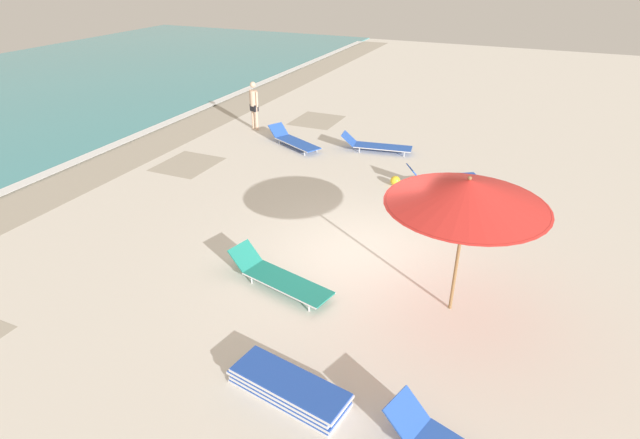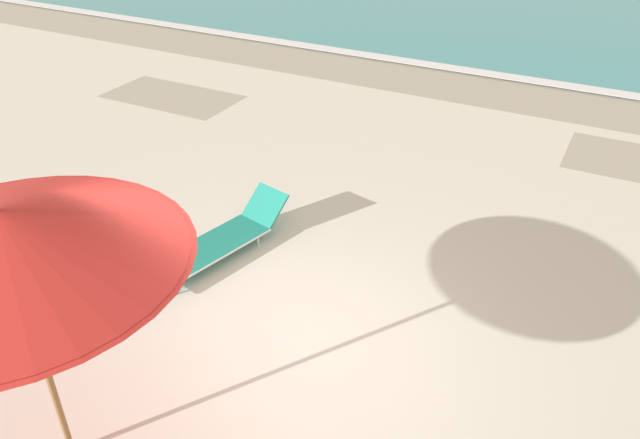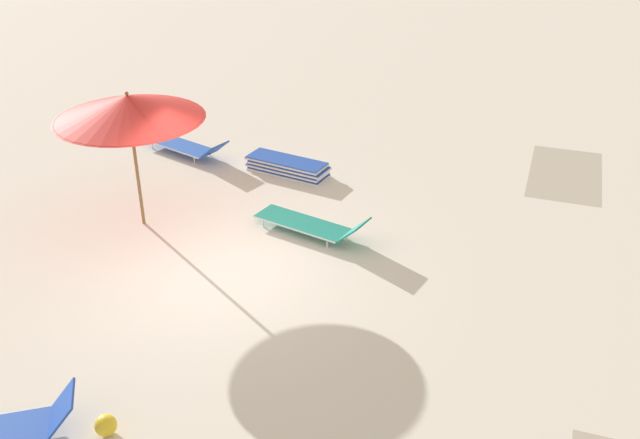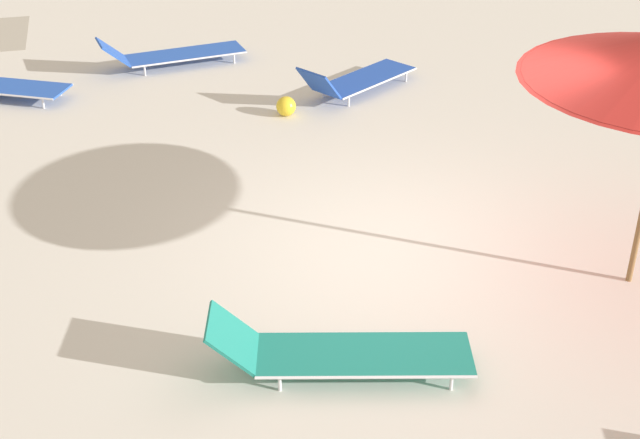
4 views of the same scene
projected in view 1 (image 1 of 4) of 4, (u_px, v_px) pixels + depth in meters
ground_plane at (368, 261)px, 10.81m from camera, size 60.00×60.00×0.16m
beach_umbrella at (468, 193)px, 8.15m from camera, size 2.72×2.72×2.66m
lounger_stack at (288, 388)px, 7.35m from camera, size 0.92×1.97×0.32m
sun_lounger_under_umbrella at (442, 178)px, 14.10m from camera, size 1.65×2.08×0.61m
sun_lounger_beside_umbrella at (376, 145)px, 16.52m from camera, size 0.94×2.38×0.55m
sun_lounger_near_water_left at (294, 140)px, 16.94m from camera, size 1.56×2.28×0.54m
sun_lounger_mid_beach_solo at (279, 277)px, 9.78m from camera, size 1.12×2.36×0.56m
beachgoer_wading_adult at (254, 103)px, 18.21m from camera, size 0.28×0.42×1.76m
beach_ball at (395, 181)px, 14.10m from camera, size 0.28×0.28×0.28m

